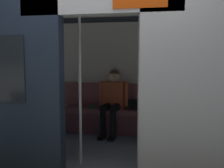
% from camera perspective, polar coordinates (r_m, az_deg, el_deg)
% --- Properties ---
extents(train_car, '(6.40, 2.55, 2.21)m').
position_cam_1_polar(train_car, '(4.15, 0.48, 5.78)').
color(train_car, '#ADAFB5').
rests_on(train_car, ground_plane).
extents(bench_seat, '(2.46, 0.44, 0.47)m').
position_cam_1_polar(bench_seat, '(5.17, 3.07, -6.37)').
color(bench_seat, '#935156').
rests_on(bench_seat, ground_plane).
extents(person_seated, '(0.55, 0.70, 1.20)m').
position_cam_1_polar(person_seated, '(5.11, 0.17, -2.78)').
color(person_seated, '#CC5933').
rests_on(person_seated, ground_plane).
extents(handbag, '(0.26, 0.15, 0.17)m').
position_cam_1_polar(handbag, '(5.15, 4.39, -4.21)').
color(handbag, black).
rests_on(handbag, bench_seat).
extents(book, '(0.23, 0.26, 0.03)m').
position_cam_1_polar(book, '(5.35, -3.96, -4.60)').
color(book, '#33723F').
rests_on(book, bench_seat).
extents(grab_pole_door, '(0.04, 0.04, 2.07)m').
position_cam_1_polar(grab_pole_door, '(3.64, -6.58, -0.75)').
color(grab_pole_door, silver).
rests_on(grab_pole_door, ground_plane).
extents(grab_pole_far, '(0.04, 0.04, 2.07)m').
position_cam_1_polar(grab_pole_far, '(3.50, 5.60, -1.00)').
color(grab_pole_far, silver).
rests_on(grab_pole_far, ground_plane).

